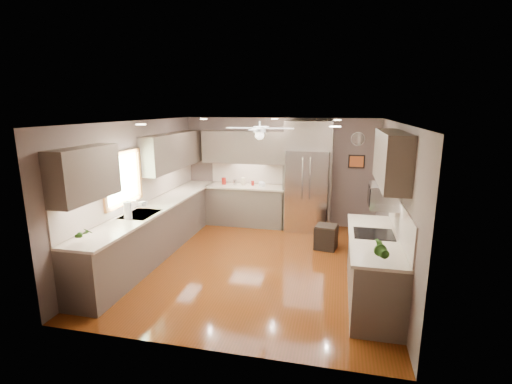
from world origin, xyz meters
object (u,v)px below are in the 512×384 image
at_px(canister_d, 253,183).
at_px(potted_plant_right, 381,249).
at_px(refrigerator, 308,178).
at_px(microwave, 384,196).
at_px(canister_c, 243,181).
at_px(bowl, 262,185).
at_px(potted_plant_left, 84,233).
at_px(canister_a, 224,181).
at_px(stool, 326,237).
at_px(soap_bottle, 143,204).
at_px(paper_towel, 128,211).
at_px(canister_b, 235,182).

relative_size(canister_d, potted_plant_right, 0.31).
relative_size(refrigerator, microwave, 4.45).
distance_m(canister_c, bowl, 0.48).
bearing_deg(canister_c, refrigerator, -3.81).
height_order(canister_c, potted_plant_left, potted_plant_left).
bearing_deg(canister_a, stool, -25.83).
height_order(canister_d, refrigerator, refrigerator).
xyz_separation_m(canister_d, stool, (1.77, -1.21, -0.76)).
xyz_separation_m(canister_a, potted_plant_right, (3.18, -3.96, 0.09)).
height_order(canister_c, stool, canister_c).
height_order(canister_d, potted_plant_right, potted_plant_right).
bearing_deg(potted_plant_left, canister_d, 71.92).
height_order(soap_bottle, stool, soap_bottle).
bearing_deg(stool, potted_plant_right, -75.77).
relative_size(refrigerator, stool, 5.13).
height_order(potted_plant_left, refrigerator, refrigerator).
bearing_deg(canister_d, canister_a, -178.73).
height_order(potted_plant_left, microwave, microwave).
relative_size(canister_c, refrigerator, 0.07).
relative_size(potted_plant_left, microwave, 0.49).
distance_m(canister_c, microwave, 4.02).
distance_m(potted_plant_right, paper_towel, 3.97).
bearing_deg(refrigerator, bowl, 178.70).
bearing_deg(paper_towel, microwave, 3.79).
distance_m(bowl, paper_towel, 3.40).
distance_m(canister_b, soap_bottle, 2.58).
relative_size(canister_b, microwave, 0.23).
distance_m(canister_a, canister_d, 0.70).
bearing_deg(microwave, canister_b, 137.85).
relative_size(potted_plant_right, bowl, 1.75).
bearing_deg(bowl, canister_d, 167.01).
relative_size(canister_b, canister_d, 1.18).
bearing_deg(refrigerator, canister_c, 176.19).
relative_size(canister_a, paper_towel, 0.52).
relative_size(canister_c, canister_d, 1.53).
bearing_deg(potted_plant_right, canister_d, 121.88).
bearing_deg(bowl, stool, -36.93).
bearing_deg(canister_c, bowl, -9.40).
bearing_deg(refrigerator, stool, -66.59).
relative_size(canister_b, stool, 0.27).
relative_size(soap_bottle, paper_towel, 0.58).
distance_m(canister_d, stool, 2.28).
height_order(potted_plant_right, paper_towel, potted_plant_right).
bearing_deg(stool, potted_plant_left, -136.73).
distance_m(microwave, stool, 2.17).
bearing_deg(potted_plant_right, refrigerator, 107.01).
height_order(canister_a, stool, canister_a).
distance_m(soap_bottle, paper_towel, 0.66).
xyz_separation_m(refrigerator, stool, (0.49, -1.14, -0.95)).
relative_size(canister_c, potted_plant_left, 0.62).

